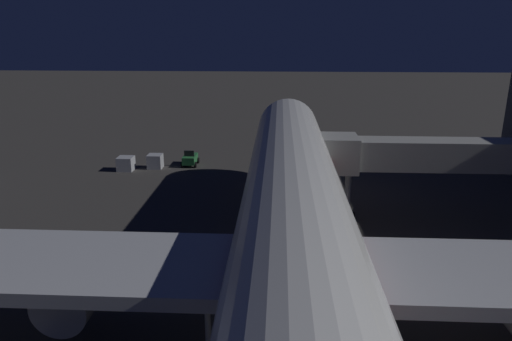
{
  "coord_description": "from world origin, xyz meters",
  "views": [
    {
      "loc": [
        0.92,
        27.01,
        15.93
      ],
      "look_at": [
        3.0,
        -13.41,
        3.5
      ],
      "focal_mm": 32.15,
      "sensor_mm": 36.0,
      "label": 1
    }
  ],
  "objects_px": {
    "baggage_container_near_belt": "(126,164)",
    "baggage_container_mid_row": "(155,161)",
    "jet_bridge": "(415,155)",
    "traffic_cone_nose_starboard": "(267,172)",
    "baggage_tug_spare": "(190,159)",
    "airliner_at_gate": "(298,265)",
    "traffic_cone_nose_port": "(306,172)"
  },
  "relations": [
    {
      "from": "baggage_container_near_belt",
      "to": "baggage_container_mid_row",
      "type": "relative_size",
      "value": 1.07
    },
    {
      "from": "jet_bridge",
      "to": "traffic_cone_nose_starboard",
      "type": "distance_m",
      "value": 18.82
    },
    {
      "from": "baggage_tug_spare",
      "to": "airliner_at_gate",
      "type": "bearing_deg",
      "value": 108.54
    },
    {
      "from": "baggage_tug_spare",
      "to": "baggage_container_mid_row",
      "type": "relative_size",
      "value": 1.66
    },
    {
      "from": "baggage_tug_spare",
      "to": "traffic_cone_nose_port",
      "type": "xyz_separation_m",
      "value": [
        -13.99,
        3.2,
        -0.51
      ]
    },
    {
      "from": "baggage_container_near_belt",
      "to": "traffic_cone_nose_port",
      "type": "height_order",
      "value": "baggage_container_near_belt"
    },
    {
      "from": "baggage_container_mid_row",
      "to": "baggage_container_near_belt",
      "type": "bearing_deg",
      "value": 17.9
    },
    {
      "from": "airliner_at_gate",
      "to": "baggage_container_near_belt",
      "type": "xyz_separation_m",
      "value": [
        18.99,
        -32.67,
        -5.01
      ]
    },
    {
      "from": "baggage_container_near_belt",
      "to": "baggage_container_mid_row",
      "type": "bearing_deg",
      "value": -162.1
    },
    {
      "from": "jet_bridge",
      "to": "traffic_cone_nose_starboard",
      "type": "relative_size",
      "value": 35.19
    },
    {
      "from": "jet_bridge",
      "to": "baggage_tug_spare",
      "type": "relative_size",
      "value": 6.91
    },
    {
      "from": "baggage_container_near_belt",
      "to": "traffic_cone_nose_starboard",
      "type": "bearing_deg",
      "value": 177.59
    },
    {
      "from": "airliner_at_gate",
      "to": "jet_bridge",
      "type": "distance_m",
      "value": 22.03
    },
    {
      "from": "jet_bridge",
      "to": "baggage_container_mid_row",
      "type": "relative_size",
      "value": 11.49
    },
    {
      "from": "baggage_container_near_belt",
      "to": "traffic_cone_nose_port",
      "type": "relative_size",
      "value": 3.28
    },
    {
      "from": "jet_bridge",
      "to": "traffic_cone_nose_starboard",
      "type": "xyz_separation_m",
      "value": [
        12.76,
        -12.62,
        -5.63
      ]
    },
    {
      "from": "baggage_container_near_belt",
      "to": "traffic_cone_nose_starboard",
      "type": "relative_size",
      "value": 3.28
    },
    {
      "from": "baggage_container_near_belt",
      "to": "jet_bridge",
      "type": "bearing_deg",
      "value": 155.72
    },
    {
      "from": "baggage_container_mid_row",
      "to": "baggage_tug_spare",
      "type": "bearing_deg",
      "value": -159.85
    },
    {
      "from": "traffic_cone_nose_starboard",
      "to": "airliner_at_gate",
      "type": "bearing_deg",
      "value": 93.94
    },
    {
      "from": "airliner_at_gate",
      "to": "baggage_container_near_belt",
      "type": "relative_size",
      "value": 37.24
    },
    {
      "from": "baggage_container_mid_row",
      "to": "traffic_cone_nose_port",
      "type": "bearing_deg",
      "value": 174.42
    },
    {
      "from": "baggage_tug_spare",
      "to": "baggage_container_near_belt",
      "type": "bearing_deg",
      "value": 19.14
    },
    {
      "from": "baggage_tug_spare",
      "to": "traffic_cone_nose_starboard",
      "type": "height_order",
      "value": "baggage_tug_spare"
    },
    {
      "from": "traffic_cone_nose_port",
      "to": "traffic_cone_nose_starboard",
      "type": "relative_size",
      "value": 1.0
    },
    {
      "from": "airliner_at_gate",
      "to": "baggage_container_mid_row",
      "type": "relative_size",
      "value": 39.92
    },
    {
      "from": "baggage_container_mid_row",
      "to": "traffic_cone_nose_port",
      "type": "relative_size",
      "value": 3.06
    },
    {
      "from": "baggage_tug_spare",
      "to": "baggage_container_near_belt",
      "type": "xyz_separation_m",
      "value": [
        7.19,
        2.5,
        0.03
      ]
    },
    {
      "from": "traffic_cone_nose_starboard",
      "to": "jet_bridge",
      "type": "bearing_deg",
      "value": 135.31
    },
    {
      "from": "airliner_at_gate",
      "to": "baggage_container_mid_row",
      "type": "distance_m",
      "value": 37.54
    },
    {
      "from": "jet_bridge",
      "to": "baggage_tug_spare",
      "type": "distance_m",
      "value": 27.87
    },
    {
      "from": "baggage_container_mid_row",
      "to": "traffic_cone_nose_starboard",
      "type": "relative_size",
      "value": 3.06
    }
  ]
}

